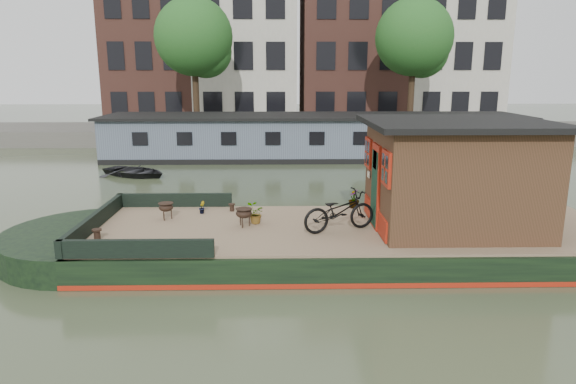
{
  "coord_description": "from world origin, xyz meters",
  "views": [
    {
      "loc": [
        -1.77,
        -11.23,
        4.07
      ],
      "look_at": [
        -1.54,
        0.5,
        1.36
      ],
      "focal_mm": 32.0,
      "sensor_mm": 36.0,
      "label": 1
    }
  ],
  "objects_px": {
    "dinghy": "(135,168)",
    "bicycle": "(339,211)",
    "cabin": "(454,174)",
    "brazier_front": "(244,217)",
    "brazier_rear": "(166,211)"
  },
  "relations": [
    {
      "from": "cabin",
      "to": "bicycle",
      "type": "distance_m",
      "value": 2.74
    },
    {
      "from": "brazier_front",
      "to": "bicycle",
      "type": "bearing_deg",
      "value": -9.71
    },
    {
      "from": "bicycle",
      "to": "brazier_front",
      "type": "xyz_separation_m",
      "value": [
        -2.14,
        0.37,
        -0.24
      ]
    },
    {
      "from": "bicycle",
      "to": "brazier_front",
      "type": "bearing_deg",
      "value": 58.61
    },
    {
      "from": "brazier_front",
      "to": "brazier_rear",
      "type": "xyz_separation_m",
      "value": [
        -1.91,
        0.63,
        -0.01
      ]
    },
    {
      "from": "bicycle",
      "to": "dinghy",
      "type": "height_order",
      "value": "bicycle"
    },
    {
      "from": "cabin",
      "to": "brazier_front",
      "type": "height_order",
      "value": "cabin"
    },
    {
      "from": "brazier_front",
      "to": "cabin",
      "type": "bearing_deg",
      "value": -0.86
    },
    {
      "from": "cabin",
      "to": "dinghy",
      "type": "xyz_separation_m",
      "value": [
        -9.8,
        9.48,
        -1.58
      ]
    },
    {
      "from": "dinghy",
      "to": "brazier_front",
      "type": "bearing_deg",
      "value": -122.57
    },
    {
      "from": "bicycle",
      "to": "dinghy",
      "type": "xyz_separation_m",
      "value": [
        -7.2,
        9.77,
        -0.8
      ]
    },
    {
      "from": "bicycle",
      "to": "brazier_rear",
      "type": "bearing_deg",
      "value": 54.49
    },
    {
      "from": "bicycle",
      "to": "brazier_rear",
      "type": "relative_size",
      "value": 4.21
    },
    {
      "from": "dinghy",
      "to": "bicycle",
      "type": "bearing_deg",
      "value": -114.47
    },
    {
      "from": "brazier_rear",
      "to": "cabin",
      "type": "bearing_deg",
      "value": -6.02
    }
  ]
}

